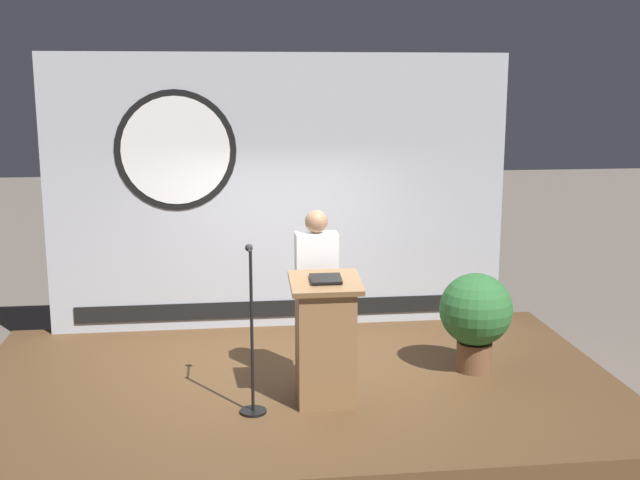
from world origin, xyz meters
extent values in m
plane|color=#6B6056|center=(0.00, 0.00, 0.00)|extent=(40.00, 40.00, 0.00)
cube|color=brown|center=(0.00, 0.00, 0.15)|extent=(6.40, 4.00, 0.30)
cube|color=#B2B7C1|center=(0.00, 1.85, 1.92)|extent=(5.41, 0.10, 3.24)
cylinder|color=black|center=(-1.19, 1.80, 2.44)|extent=(1.38, 0.02, 1.38)
cylinder|color=white|center=(-1.19, 1.79, 2.44)|extent=(1.23, 0.02, 1.23)
cube|color=black|center=(0.00, 1.79, 0.52)|extent=(4.87, 0.02, 0.20)
cube|color=olive|center=(0.22, -0.58, 0.86)|extent=(0.52, 0.40, 1.11)
cube|color=olive|center=(0.22, -0.58, 1.44)|extent=(0.64, 0.50, 0.14)
cube|color=black|center=(0.22, -0.60, 1.49)|extent=(0.28, 0.20, 0.06)
cylinder|color=black|center=(0.20, -0.10, 0.74)|extent=(0.26, 0.26, 0.88)
cube|color=white|center=(0.20, -0.10, 1.49)|extent=(0.40, 0.24, 0.63)
sphere|color=#997051|center=(0.20, -0.10, 1.92)|extent=(0.22, 0.22, 0.22)
cylinder|color=black|center=(-0.45, -0.73, 0.31)|extent=(0.24, 0.24, 0.02)
cylinder|color=black|center=(-0.45, -0.73, 1.04)|extent=(0.03, 0.03, 1.49)
cylinder|color=black|center=(-0.45, -0.55, 1.74)|extent=(0.02, 0.37, 0.02)
sphere|color=#262626|center=(-0.45, -0.36, 1.74)|extent=(0.07, 0.07, 0.07)
cylinder|color=brown|center=(1.84, 0.06, 0.45)|extent=(0.36, 0.36, 0.30)
sphere|color=#2D6B33|center=(1.84, 0.06, 0.95)|extent=(0.74, 0.74, 0.74)
camera|label=1|loc=(-0.69, -7.48, 3.25)|focal=44.93mm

